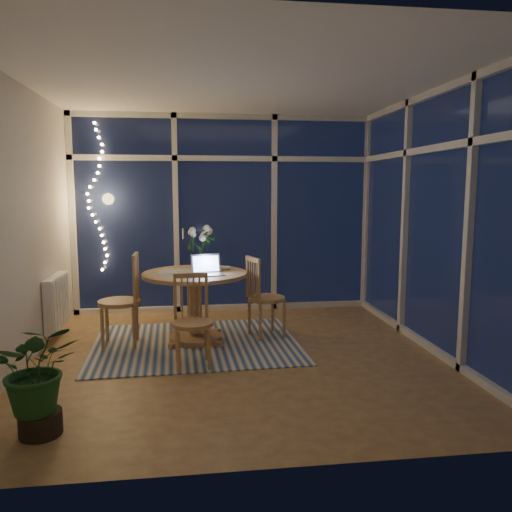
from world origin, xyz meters
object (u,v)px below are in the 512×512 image
Objects in this scene: chair_left at (119,300)px; laptop at (208,264)px; dining_table at (195,307)px; chair_front at (192,321)px; chair_right at (267,296)px; potted_plant at (38,380)px; flower_vase at (201,259)px.

chair_left reaches higher than laptop.
dining_table is 3.62× the size of laptop.
chair_right is at bearing 42.93° from chair_front.
dining_table is 1.46× the size of potted_plant.
potted_plant is at bearing -134.75° from chair_front.
flower_vase is at bearing 109.72° from chair_left.
chair_left is at bearing 77.26° from chair_right.
chair_left is at bearing -175.97° from dining_table.
chair_left is 3.23× the size of laptop.
chair_right is at bearing 5.14° from dining_table.
laptop reaches higher than chair_right.
dining_table is 1.27× the size of chair_front.
laptop is 2.17m from potted_plant.
dining_table is at bearing 84.00° from chair_front.
flower_vase is at bearing 86.14° from laptop.
laptop reaches higher than flower_vase.
dining_table is 0.54m from laptop.
dining_table is 0.79m from chair_left.
chair_front is (-0.04, -0.79, 0.06)m from dining_table.
laptop is (0.92, -0.14, 0.37)m from chair_left.
potted_plant is (-0.27, -1.89, -0.11)m from chair_left.
chair_right reaches higher than dining_table.
dining_table is at bearing 77.81° from chair_right.
dining_table is at bearing 93.43° from chair_left.
chair_front is 2.84× the size of laptop.
chair_right is 1.21× the size of potted_plant.
chair_left is 1.91m from potted_plant.
chair_front is (-0.82, -0.86, -0.02)m from chair_right.
potted_plant reaches higher than dining_table.
chair_front is at bearing -118.30° from laptop.
laptop is (0.14, -0.19, 0.49)m from dining_table.
chair_right is at bearing 93.99° from chair_left.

